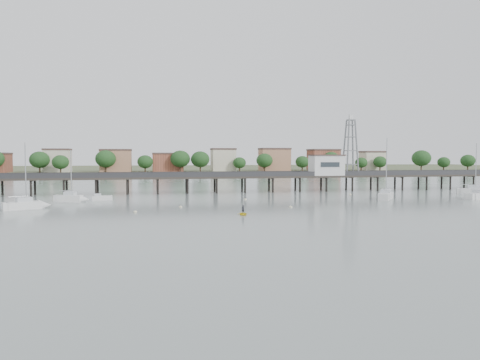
{
  "coord_description": "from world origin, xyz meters",
  "views": [
    {
      "loc": [
        -19.5,
        -52.47,
        9.05
      ],
      "look_at": [
        -0.95,
        42.0,
        4.0
      ],
      "focal_mm": 35.0,
      "sensor_mm": 36.0,
      "label": 1
    }
  ],
  "objects_px": {
    "lattice_tower": "(350,148)",
    "yellow_dinghy": "(243,215)",
    "sailboat_e": "(479,191)",
    "sailboat_c": "(387,196)",
    "sailboat_b": "(74,198)",
    "white_tender": "(102,198)",
    "pier": "(230,177)",
    "sailboat_a": "(30,205)"
  },
  "relations": [
    {
      "from": "sailboat_a",
      "to": "white_tender",
      "type": "height_order",
      "value": "sailboat_a"
    },
    {
      "from": "sailboat_c",
      "to": "white_tender",
      "type": "xyz_separation_m",
      "value": [
        -58.45,
        7.53,
        -0.17
      ]
    },
    {
      "from": "sailboat_a",
      "to": "yellow_dinghy",
      "type": "distance_m",
      "value": 36.89
    },
    {
      "from": "sailboat_e",
      "to": "sailboat_b",
      "type": "distance_m",
      "value": 90.32
    },
    {
      "from": "pier",
      "to": "yellow_dinghy",
      "type": "distance_m",
      "value": 43.41
    },
    {
      "from": "sailboat_b",
      "to": "sailboat_c",
      "type": "xyz_separation_m",
      "value": [
        63.48,
        -5.58,
        -0.02
      ]
    },
    {
      "from": "pier",
      "to": "sailboat_a",
      "type": "xyz_separation_m",
      "value": [
        -39.21,
        -28.2,
        -3.15
      ]
    },
    {
      "from": "sailboat_e",
      "to": "sailboat_c",
      "type": "relative_size",
      "value": 0.93
    },
    {
      "from": "sailboat_a",
      "to": "white_tender",
      "type": "relative_size",
      "value": 2.91
    },
    {
      "from": "sailboat_c",
      "to": "white_tender",
      "type": "distance_m",
      "value": 58.94
    },
    {
      "from": "sailboat_a",
      "to": "sailboat_b",
      "type": "xyz_separation_m",
      "value": [
        5.36,
        11.42,
        0.01
      ]
    },
    {
      "from": "lattice_tower",
      "to": "sailboat_e",
      "type": "xyz_separation_m",
      "value": [
        24.97,
        -16.19,
        -10.45
      ]
    },
    {
      "from": "sailboat_a",
      "to": "white_tender",
      "type": "xyz_separation_m",
      "value": [
        10.39,
        13.36,
        -0.18
      ]
    },
    {
      "from": "yellow_dinghy",
      "to": "pier",
      "type": "bearing_deg",
      "value": 88.68
    },
    {
      "from": "lattice_tower",
      "to": "white_tender",
      "type": "distance_m",
      "value": 63.03
    },
    {
      "from": "yellow_dinghy",
      "to": "white_tender",
      "type": "bearing_deg",
      "value": 135.7
    },
    {
      "from": "pier",
      "to": "sailboat_c",
      "type": "bearing_deg",
      "value": -37.05
    },
    {
      "from": "sailboat_a",
      "to": "white_tender",
      "type": "distance_m",
      "value": 16.93
    },
    {
      "from": "pier",
      "to": "yellow_dinghy",
      "type": "bearing_deg",
      "value": -97.15
    },
    {
      "from": "lattice_tower",
      "to": "yellow_dinghy",
      "type": "xyz_separation_m",
      "value": [
        -36.88,
        -42.91,
        -11.1
      ]
    },
    {
      "from": "sailboat_e",
      "to": "yellow_dinghy",
      "type": "height_order",
      "value": "sailboat_e"
    },
    {
      "from": "lattice_tower",
      "to": "sailboat_e",
      "type": "bearing_deg",
      "value": -32.96
    },
    {
      "from": "pier",
      "to": "sailboat_b",
      "type": "distance_m",
      "value": 37.91
    },
    {
      "from": "pier",
      "to": "sailboat_e",
      "type": "relative_size",
      "value": 11.96
    },
    {
      "from": "sailboat_e",
      "to": "white_tender",
      "type": "xyz_separation_m",
      "value": [
        -85.29,
        1.35,
        -0.18
      ]
    },
    {
      "from": "pier",
      "to": "sailboat_b",
      "type": "xyz_separation_m",
      "value": [
        -33.85,
        -16.79,
        -3.14
      ]
    },
    {
      "from": "pier",
      "to": "yellow_dinghy",
      "type": "relative_size",
      "value": 63.35
    },
    {
      "from": "sailboat_e",
      "to": "sailboat_c",
      "type": "xyz_separation_m",
      "value": [
        -26.84,
        -6.18,
        -0.0
      ]
    },
    {
      "from": "sailboat_e",
      "to": "pier",
      "type": "bearing_deg",
      "value": -167.22
    },
    {
      "from": "sailboat_c",
      "to": "yellow_dinghy",
      "type": "xyz_separation_m",
      "value": [
        -35.01,
        -20.54,
        -0.64
      ]
    },
    {
      "from": "sailboat_e",
      "to": "sailboat_a",
      "type": "relative_size",
      "value": 1.06
    },
    {
      "from": "sailboat_c",
      "to": "sailboat_e",
      "type": "bearing_deg",
      "value": -41.05
    },
    {
      "from": "pier",
      "to": "sailboat_b",
      "type": "height_order",
      "value": "sailboat_b"
    },
    {
      "from": "sailboat_a",
      "to": "white_tender",
      "type": "bearing_deg",
      "value": 24.31
    },
    {
      "from": "sailboat_b",
      "to": "sailboat_c",
      "type": "bearing_deg",
      "value": 10.42
    },
    {
      "from": "sailboat_e",
      "to": "sailboat_b",
      "type": "bearing_deg",
      "value": -150.84
    },
    {
      "from": "sailboat_b",
      "to": "sailboat_c",
      "type": "height_order",
      "value": "sailboat_c"
    },
    {
      "from": "white_tender",
      "to": "yellow_dinghy",
      "type": "relative_size",
      "value": 1.72
    },
    {
      "from": "lattice_tower",
      "to": "sailboat_e",
      "type": "height_order",
      "value": "lattice_tower"
    },
    {
      "from": "lattice_tower",
      "to": "yellow_dinghy",
      "type": "bearing_deg",
      "value": -130.68
    },
    {
      "from": "lattice_tower",
      "to": "yellow_dinghy",
      "type": "height_order",
      "value": "lattice_tower"
    },
    {
      "from": "pier",
      "to": "white_tender",
      "type": "relative_size",
      "value": 36.93
    }
  ]
}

